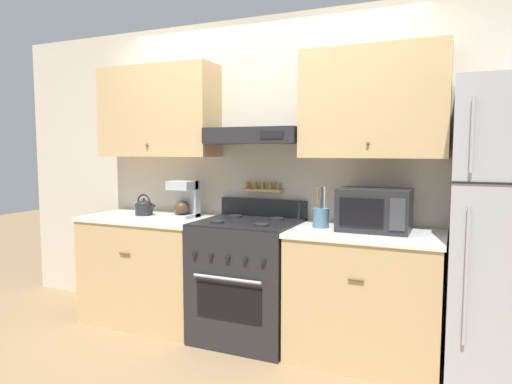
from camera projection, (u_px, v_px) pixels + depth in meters
name	position (u px, v px, depth m)	size (l,w,h in m)	color
ground_plane	(229.00, 355.00, 3.29)	(16.00, 16.00, 0.00)	#937551
wall_back	(262.00, 152.00, 3.74)	(5.20, 0.46, 2.55)	beige
counter_left	(151.00, 268.00, 3.93)	(1.09, 0.67, 0.91)	tan
counter_right	(365.00, 295.00, 3.20)	(1.04, 0.67, 0.91)	tan
stove_range	(248.00, 279.00, 3.55)	(0.76, 0.69, 1.07)	#232326
tea_kettle	(144.00, 207.00, 3.94)	(0.19, 0.15, 0.18)	#232326
coffee_maker	(185.00, 199.00, 3.80)	(0.20, 0.22, 0.31)	#ADAFB5
microwave	(374.00, 210.00, 3.17)	(0.49, 0.35, 0.30)	#232326
utensil_crock	(321.00, 217.00, 3.31)	(0.12, 0.12, 0.30)	slate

